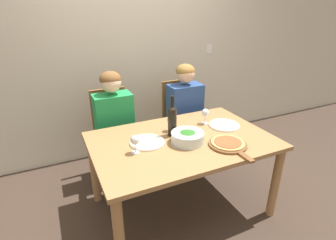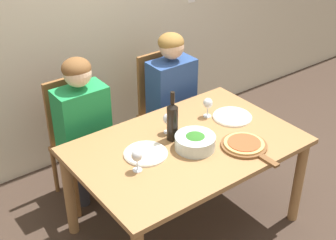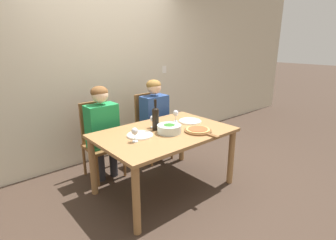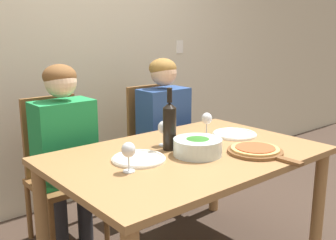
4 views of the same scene
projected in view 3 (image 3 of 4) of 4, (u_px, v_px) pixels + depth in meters
The scene contains 15 objects.
ground_plane at pixel (165, 187), 3.20m from camera, with size 40.00×40.00×0.00m, color #3D2D23.
back_wall at pixel (105, 67), 3.78m from camera, with size 10.00×0.06×2.70m.
dining_table at pixel (164, 139), 3.02m from camera, with size 1.52×1.00×0.73m.
chair_left at pixel (100, 138), 3.41m from camera, with size 0.42×0.42×0.97m.
chair_right at pixel (150, 125), 3.93m from camera, with size 0.42×0.42×0.97m.
person_woman at pixel (103, 125), 3.26m from camera, with size 0.47×0.51×1.20m.
person_man at pixel (155, 113), 3.78m from camera, with size 0.47×0.51×1.20m.
wine_bottle at pixel (156, 118), 3.00m from camera, with size 0.08×0.08×0.36m.
broccoli_bowl at pixel (169, 129), 2.93m from camera, with size 0.27×0.27×0.10m.
dinner_plate_left at pixel (140, 135), 2.85m from camera, with size 0.29×0.29×0.02m.
dinner_plate_right at pixel (190, 121), 3.34m from camera, with size 0.29×0.29×0.02m.
pizza_on_board at pixel (198, 130), 2.97m from camera, with size 0.31×0.45×0.04m.
wine_glass_left at pixel (135, 132), 2.65m from camera, with size 0.07×0.07×0.15m.
wine_glass_right at pixel (176, 114), 3.32m from camera, with size 0.07×0.07×0.15m.
wine_glass_centre at pixel (153, 119), 3.09m from camera, with size 0.07×0.07×0.15m.
Camera 3 is at (-1.81, -2.17, 1.72)m, focal length 28.00 mm.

